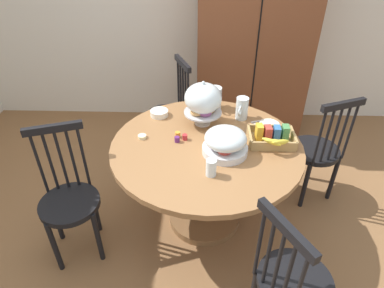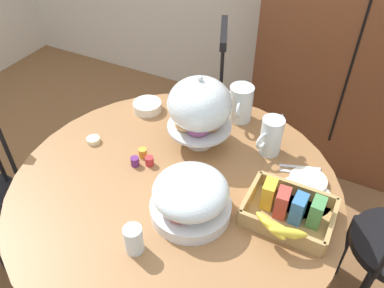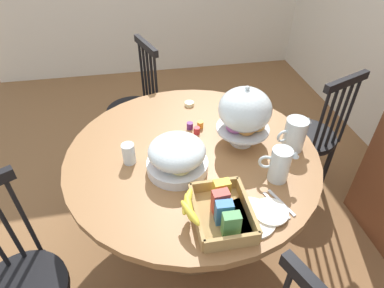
% 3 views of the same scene
% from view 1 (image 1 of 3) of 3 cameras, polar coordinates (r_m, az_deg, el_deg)
% --- Properties ---
extents(ground_plane, '(10.00, 10.00, 0.00)m').
position_cam_1_polar(ground_plane, '(2.74, -0.79, -13.56)').
color(ground_plane, brown).
extents(wall_back, '(4.80, 0.06, 2.60)m').
position_cam_1_polar(wall_back, '(3.73, 0.34, 23.21)').
color(wall_back, silver).
rests_on(wall_back, ground_plane).
extents(wooden_armoire, '(1.18, 0.60, 1.96)m').
position_cam_1_polar(wooden_armoire, '(3.52, 10.38, 16.67)').
color(wooden_armoire, brown).
rests_on(wooden_armoire, ground_plane).
extents(dining_table, '(1.32, 1.32, 0.74)m').
position_cam_1_polar(dining_table, '(2.41, 2.38, -3.75)').
color(dining_table, olive).
rests_on(dining_table, ground_plane).
extents(windsor_chair_near_window, '(0.43, 0.43, 0.97)m').
position_cam_1_polar(windsor_chair_near_window, '(2.42, -20.19, -9.14)').
color(windsor_chair_near_window, black).
rests_on(windsor_chair_near_window, ground_plane).
extents(windsor_chair_by_cabinet, '(0.45, 0.45, 0.97)m').
position_cam_1_polar(windsor_chair_by_cabinet, '(1.96, 16.58, -21.84)').
color(windsor_chair_by_cabinet, black).
rests_on(windsor_chair_by_cabinet, ground_plane).
extents(windsor_chair_facing_door, '(0.43, 0.43, 0.97)m').
position_cam_1_polar(windsor_chair_facing_door, '(2.89, 20.46, -1.24)').
color(windsor_chair_facing_door, black).
rests_on(windsor_chair_facing_door, ground_plane).
extents(windsor_chair_far_side, '(0.43, 0.43, 0.97)m').
position_cam_1_polar(windsor_chair_far_side, '(3.22, -3.75, 5.02)').
color(windsor_chair_far_side, black).
rests_on(windsor_chair_far_side, ground_plane).
extents(pastry_stand_with_dome, '(0.28, 0.28, 0.34)m').
position_cam_1_polar(pastry_stand_with_dome, '(2.43, 1.90, 7.51)').
color(pastry_stand_with_dome, silver).
rests_on(pastry_stand_with_dome, dining_table).
extents(fruit_platter_covered, '(0.30, 0.30, 0.18)m').
position_cam_1_polar(fruit_platter_covered, '(2.17, 5.72, 0.33)').
color(fruit_platter_covered, silver).
rests_on(fruit_platter_covered, dining_table).
extents(orange_juice_pitcher, '(0.09, 0.17, 0.17)m').
position_cam_1_polar(orange_juice_pitcher, '(2.58, 8.50, 5.90)').
color(orange_juice_pitcher, silver).
rests_on(orange_juice_pitcher, dining_table).
extents(milk_pitcher, '(0.11, 0.19, 0.18)m').
position_cam_1_polar(milk_pitcher, '(2.71, 3.87, 7.72)').
color(milk_pitcher, silver).
rests_on(milk_pitcher, dining_table).
extents(cereal_basket, '(0.32, 0.30, 0.12)m').
position_cam_1_polar(cereal_basket, '(2.35, 13.50, 1.16)').
color(cereal_basket, tan).
rests_on(cereal_basket, dining_table).
extents(china_plate_large, '(0.22, 0.22, 0.01)m').
position_cam_1_polar(china_plate_large, '(2.48, 13.49, 2.02)').
color(china_plate_large, white).
rests_on(china_plate_large, dining_table).
extents(china_plate_small, '(0.15, 0.15, 0.01)m').
position_cam_1_polar(china_plate_small, '(2.55, 13.08, 3.32)').
color(china_plate_small, white).
rests_on(china_plate_small, china_plate_large).
extents(cereal_bowl, '(0.14, 0.14, 0.04)m').
position_cam_1_polar(cereal_bowl, '(2.63, -5.61, 5.29)').
color(cereal_bowl, white).
rests_on(cereal_bowl, dining_table).
extents(drinking_glass, '(0.06, 0.06, 0.11)m').
position_cam_1_polar(drinking_glass, '(2.00, 3.29, -4.05)').
color(drinking_glass, silver).
rests_on(drinking_glass, dining_table).
extents(butter_dish, '(0.06, 0.06, 0.02)m').
position_cam_1_polar(butter_dish, '(2.38, -8.52, 1.26)').
color(butter_dish, beige).
rests_on(butter_dish, dining_table).
extents(jam_jar_strawberry, '(0.04, 0.04, 0.04)m').
position_cam_1_polar(jam_jar_strawberry, '(2.33, -1.22, 1.19)').
color(jam_jar_strawberry, '#B7282D').
rests_on(jam_jar_strawberry, dining_table).
extents(jam_jar_apricot, '(0.04, 0.04, 0.04)m').
position_cam_1_polar(jam_jar_apricot, '(2.36, -2.46, 1.62)').
color(jam_jar_apricot, orange).
rests_on(jam_jar_apricot, dining_table).
extents(jam_jar_grape, '(0.04, 0.04, 0.04)m').
position_cam_1_polar(jam_jar_grape, '(2.31, -2.56, 0.80)').
color(jam_jar_grape, '#5B2366').
rests_on(jam_jar_grape, dining_table).
extents(table_knife, '(0.17, 0.07, 0.01)m').
position_cam_1_polar(table_knife, '(2.58, 12.02, 3.58)').
color(table_knife, silver).
rests_on(table_knife, dining_table).
extents(dinner_fork, '(0.17, 0.07, 0.01)m').
position_cam_1_polar(dinner_fork, '(2.61, 11.72, 3.91)').
color(dinner_fork, silver).
rests_on(dinner_fork, dining_table).
extents(soup_spoon, '(0.17, 0.07, 0.01)m').
position_cam_1_polar(soup_spoon, '(2.38, 15.06, 0.20)').
color(soup_spoon, silver).
rests_on(soup_spoon, dining_table).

